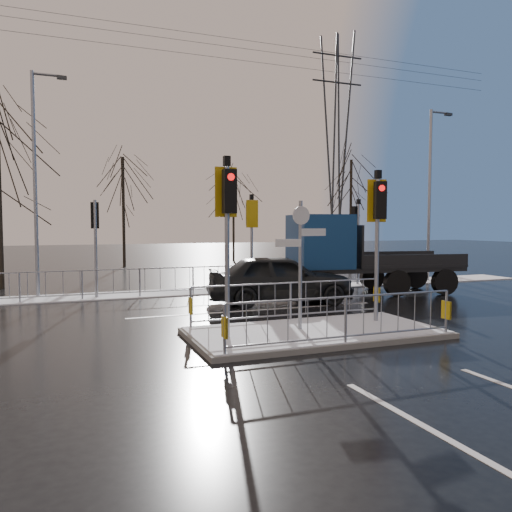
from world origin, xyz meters
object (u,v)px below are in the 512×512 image
object	(u,v)px
flatbed_truck	(342,252)
street_lamp_right	(431,188)
car_far_lane	(280,279)
street_lamp_left	(37,174)
traffic_island	(314,319)

from	to	relation	value
flatbed_truck	street_lamp_right	world-z (taller)	street_lamp_right
car_far_lane	street_lamp_right	bearing A→B (deg)	-58.10
car_far_lane	flatbed_truck	xyz separation A→B (m)	(3.12, 1.20, 0.77)
flatbed_truck	street_lamp_left	bearing A→B (deg)	162.07
car_far_lane	flatbed_truck	size ratio (longest dim) A/B	0.72
street_lamp_left	car_far_lane	bearing A→B (deg)	-31.46
car_far_lane	flatbed_truck	distance (m)	3.43
flatbed_truck	car_far_lane	bearing A→B (deg)	-159.00
street_lamp_right	street_lamp_left	size ratio (longest dim) A/B	0.98
flatbed_truck	street_lamp_right	bearing A→B (deg)	21.75
street_lamp_right	car_far_lane	bearing A→B (deg)	-158.50
traffic_island	flatbed_truck	size ratio (longest dim) A/B	0.88
car_far_lane	street_lamp_left	xyz separation A→B (m)	(-7.65, 4.68, 3.66)
traffic_island	street_lamp_right	xyz separation A→B (m)	(10.58, 8.49, 4.00)
traffic_island	flatbed_truck	world-z (taller)	traffic_island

